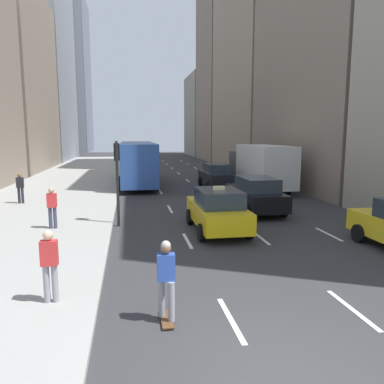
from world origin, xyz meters
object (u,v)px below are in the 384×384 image
(sedan_black_near, at_px, (255,194))
(box_truck, at_px, (260,166))
(taxi_lead, at_px, (218,210))
(city_bus, at_px, (138,161))
(pedestrian_near_curb, at_px, (50,263))
(pedestrian_far_walking, at_px, (20,187))
(traffic_light_pole, at_px, (117,170))
(sedan_silver_behind, at_px, (216,175))
(skateboarder, at_px, (166,277))
(pedestrian_mid_block, at_px, (52,206))

(sedan_black_near, xyz_separation_m, box_truck, (2.80, 7.22, 0.81))
(taxi_lead, xyz_separation_m, city_bus, (-2.81, 15.38, 0.91))
(city_bus, xyz_separation_m, pedestrian_near_curb, (-2.42, -21.35, -0.72))
(box_truck, height_order, pedestrian_far_walking, box_truck)
(pedestrian_far_walking, xyz_separation_m, traffic_light_pole, (5.39, -5.45, 1.34))
(sedan_silver_behind, xyz_separation_m, skateboarder, (-5.54, -19.25, 0.05))
(sedan_silver_behind, bearing_deg, city_bus, 150.82)
(taxi_lead, height_order, city_bus, city_bus)
(city_bus, xyz_separation_m, pedestrian_mid_block, (-3.70, -14.37, -0.72))
(city_bus, distance_m, pedestrian_near_curb, 21.50)
(traffic_light_pole, bearing_deg, pedestrian_near_curb, -99.52)
(sedan_black_near, relative_size, pedestrian_mid_block, 2.99)
(skateboarder, height_order, pedestrian_mid_block, pedestrian_mid_block)
(taxi_lead, bearing_deg, sedan_black_near, 51.53)
(box_truck, xyz_separation_m, skateboarder, (-8.34, -17.75, -0.75))
(skateboarder, xyz_separation_m, pedestrian_near_curb, (-2.48, 1.03, 0.10))
(sedan_silver_behind, xyz_separation_m, city_bus, (-5.61, 3.13, 0.88))
(box_truck, relative_size, pedestrian_near_curb, 5.09)
(sedan_black_near, bearing_deg, pedestrian_far_walking, 163.57)
(taxi_lead, xyz_separation_m, box_truck, (5.60, 10.75, 0.83))
(taxi_lead, xyz_separation_m, sedan_black_near, (2.80, 3.52, 0.02))
(pedestrian_mid_block, relative_size, pedestrian_far_walking, 1.00)
(box_truck, bearing_deg, pedestrian_mid_block, -141.21)
(taxi_lead, relative_size, city_bus, 0.38)
(box_truck, distance_m, pedestrian_mid_block, 15.55)
(sedan_silver_behind, xyz_separation_m, box_truck, (2.80, -1.50, 0.80))
(sedan_black_near, height_order, city_bus, city_bus)
(sedan_silver_behind, height_order, city_bus, city_bus)
(traffic_light_pole, bearing_deg, pedestrian_mid_block, -166.01)
(box_truck, bearing_deg, pedestrian_far_walking, -166.29)
(city_bus, bearing_deg, skateboarder, -89.83)
(pedestrian_near_curb, xyz_separation_m, pedestrian_mid_block, (-1.29, 6.98, 0.00))
(pedestrian_mid_block, bearing_deg, sedan_black_near, 15.10)
(sedan_black_near, distance_m, skateboarder, 11.90)
(city_bus, distance_m, box_truck, 9.60)
(sedan_silver_behind, height_order, box_truck, box_truck)
(taxi_lead, relative_size, pedestrian_far_walking, 2.67)
(box_truck, relative_size, pedestrian_far_walking, 5.09)
(sedan_black_near, bearing_deg, traffic_light_pole, -164.48)
(city_bus, bearing_deg, box_truck, -28.83)
(sedan_black_near, distance_m, pedestrian_mid_block, 9.65)
(sedan_silver_behind, distance_m, pedestrian_near_curb, 19.91)
(skateboarder, bearing_deg, taxi_lead, 68.61)
(taxi_lead, xyz_separation_m, skateboarder, (-2.74, -7.00, 0.08))
(sedan_silver_behind, xyz_separation_m, pedestrian_mid_block, (-9.31, -11.23, 0.16))
(taxi_lead, bearing_deg, pedestrian_near_curb, -131.21)
(sedan_silver_behind, height_order, pedestrian_mid_block, pedestrian_mid_block)
(pedestrian_mid_block, distance_m, traffic_light_pole, 2.96)
(city_bus, xyz_separation_m, traffic_light_pole, (-1.14, -13.73, 0.62))
(taxi_lead, height_order, sedan_silver_behind, taxi_lead)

